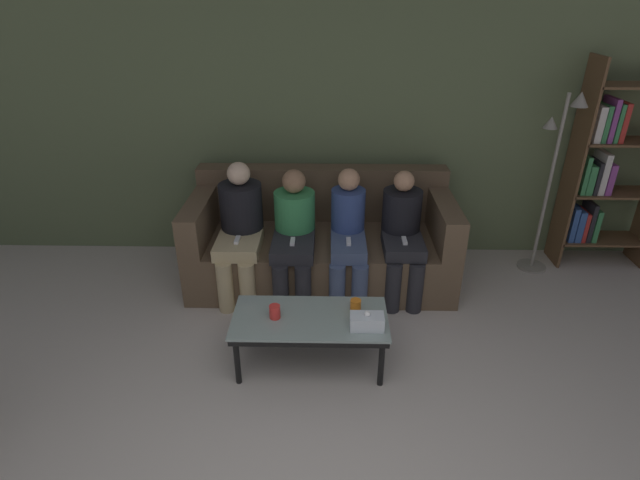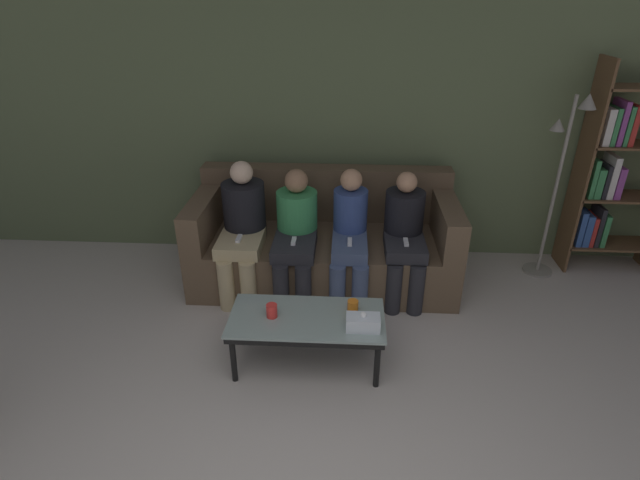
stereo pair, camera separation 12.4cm
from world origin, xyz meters
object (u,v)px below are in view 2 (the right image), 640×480
Objects in this scene: cup_near_right at (353,307)px; tissue_box at (363,323)px; seated_person_right_end at (404,233)px; standing_lamp at (562,169)px; coffee_table at (307,322)px; bookshelf at (614,175)px; seated_person_mid_right at (350,233)px; seated_person_mid_left at (296,230)px; couch at (324,243)px; seated_person_left_end at (243,224)px; cup_near_left at (272,311)px.

tissue_box is (0.07, -0.18, 0.01)m from cup_near_right.
cup_near_right is at bearing -114.89° from seated_person_right_end.
coffee_table is at bearing -145.84° from standing_lamp.
bookshelf is 1.97m from seated_person_right_end.
standing_lamp is at bearing 14.07° from seated_person_mid_right.
seated_person_mid_left is (-2.24, -0.43, -0.43)m from standing_lamp.
standing_lamp is (1.69, 1.52, 0.55)m from tissue_box.
seated_person_mid_right is 0.45m from seated_person_right_end.
tissue_box is 1.16m from seated_person_right_end.
couch is 0.76m from seated_person_left_end.
cup_near_left is 0.62m from tissue_box.
cup_near_right is at bearing -44.85° from seated_person_left_end.
bookshelf is 2.41m from seated_person_mid_right.
cup_near_right is 0.06× the size of standing_lamp.
seated_person_mid_left is (-0.54, 1.09, 0.13)m from tissue_box.
tissue_box is at bearing -76.55° from couch.
standing_lamp is at bearing 5.28° from couch.
standing_lamp is at bearing 8.63° from seated_person_left_end.
standing_lamp is 1.89m from seated_person_mid_right.
seated_person_right_end is (0.45, 0.03, 0.01)m from seated_person_mid_right.
seated_person_right_end is at bearing 71.92° from tissue_box.
standing_lamp is 1.46× the size of seated_person_left_end.
coffee_table is 0.25m from cup_near_left.
cup_near_right is (0.25, -1.15, 0.11)m from couch.
standing_lamp is (2.07, 1.40, 0.65)m from coffee_table.
tissue_box is at bearing -108.08° from seated_person_right_end.
seated_person_left_end reaches higher than seated_person_right_end.
couch reaches higher than cup_near_left.
seated_person_mid_left is (-0.17, 0.97, 0.22)m from coffee_table.
couch is 1.39× the size of standing_lamp.
bookshelf is (2.53, 0.33, 0.58)m from couch.
cup_near_right is 0.09× the size of seated_person_mid_left.
seated_person_mid_left is (-2.76, -0.57, -0.34)m from bookshelf.
seated_person_mid_right is (0.52, 0.97, 0.12)m from cup_near_left.
bookshelf reaches higher than seated_person_left_end.
tissue_box is (0.61, -0.10, 0.00)m from cup_near_left.
bookshelf reaches higher than cup_near_right.
bookshelf is at bearing 14.33° from seated_person_mid_right.
couch is at bearing 160.94° from seated_person_right_end.
seated_person_right_end is at bearing -0.50° from seated_person_left_end.
seated_person_mid_right reaches higher than couch.
seated_person_mid_left is (0.06, 0.98, 0.13)m from cup_near_left.
seated_person_right_end is (0.90, 0.01, -0.00)m from seated_person_mid_left.
tissue_box reaches higher than cup_near_left.
seated_person_right_end is at bearing 0.73° from seated_person_mid_left.
cup_near_right is at bearing -147.09° from bookshelf.
couch is 2.12× the size of seated_person_mid_right.
seated_person_left_end is 0.45m from seated_person_mid_left.
seated_person_mid_right is at bearing 73.56° from coffee_table.
seated_person_right_end is (0.36, 1.10, 0.12)m from tissue_box.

